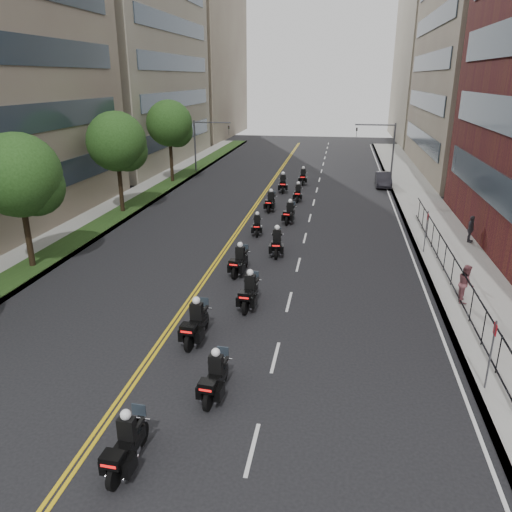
{
  "coord_description": "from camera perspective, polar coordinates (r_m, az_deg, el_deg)",
  "views": [
    {
      "loc": [
        5.2,
        -11.28,
        9.95
      ],
      "look_at": [
        1.25,
        12.22,
        1.38
      ],
      "focal_mm": 35.0,
      "sensor_mm": 36.0,
      "label": 1
    }
  ],
  "objects": [
    {
      "name": "parked_sedan",
      "position": [
        50.0,
        14.35,
        8.46
      ],
      "size": [
        1.46,
        4.09,
        1.34
      ],
      "primitive_type": "imported",
      "rotation": [
        0.0,
        0.0,
        -0.01
      ],
      "color": "black",
      "rests_on": "ground"
    },
    {
      "name": "traffic_signal_left",
      "position": [
        55.64,
        -6.04,
        13.21
      ],
      "size": [
        4.09,
        0.2,
        5.6
      ],
      "color": "#3F3F44",
      "rests_on": "ground"
    },
    {
      "name": "building_left_far",
      "position": [
        93.38,
        -7.95,
        21.46
      ],
      "size": [
        16.0,
        28.0,
        26.0
      ],
      "primitive_type": "cube",
      "color": "gray",
      "rests_on": "ground"
    },
    {
      "name": "building_right_far",
      "position": [
        90.81,
        21.27,
        20.45
      ],
      "size": [
        15.0,
        28.0,
        26.0
      ],
      "primitive_type": "cube",
      "color": "gray",
      "rests_on": "ground"
    },
    {
      "name": "iron_fence",
      "position": [
        25.64,
        21.95,
        -2.4
      ],
      "size": [
        0.05,
        28.0,
        1.5
      ],
      "color": "black",
      "rests_on": "sidewalk_right"
    },
    {
      "name": "street_trees",
      "position": [
        34.36,
        -19.14,
        10.64
      ],
      "size": [
        4.4,
        38.4,
        7.98
      ],
      "color": "#312415",
      "rests_on": "ground"
    },
    {
      "name": "motorcycle_7",
      "position": [
        36.12,
        3.85,
        4.86
      ],
      "size": [
        0.71,
        2.35,
        1.74
      ],
      "rotation": [
        0.0,
        0.0,
        -0.13
      ],
      "color": "black",
      "rests_on": "ground"
    },
    {
      "name": "motorcycle_0",
      "position": [
        14.63,
        -14.62,
        -20.28
      ],
      "size": [
        0.56,
        2.35,
        1.73
      ],
      "rotation": [
        0.0,
        0.0,
        -0.05
      ],
      "color": "black",
      "rests_on": "ground"
    },
    {
      "name": "motorcycle_9",
      "position": [
        42.73,
        4.82,
        7.13
      ],
      "size": [
        0.52,
        2.25,
        1.66
      ],
      "rotation": [
        0.0,
        0.0,
        0.02
      ],
      "color": "black",
      "rests_on": "ground"
    },
    {
      "name": "sidewalk_left",
      "position": [
        41.35,
        -15.42,
        5.23
      ],
      "size": [
        4.0,
        90.0,
        0.15
      ],
      "primitive_type": "cube",
      "color": "gray",
      "rests_on": "ground"
    },
    {
      "name": "sidewalk_right",
      "position": [
        38.21,
        19.48,
        3.64
      ],
      "size": [
        4.0,
        90.0,
        0.15
      ],
      "primitive_type": "cube",
      "color": "gray",
      "rests_on": "ground"
    },
    {
      "name": "motorcycle_1",
      "position": [
        16.82,
        -4.7,
        -13.77
      ],
      "size": [
        0.61,
        2.33,
        1.72
      ],
      "rotation": [
        0.0,
        0.0,
        -0.08
      ],
      "color": "black",
      "rests_on": "ground"
    },
    {
      "name": "motorcycle_2",
      "position": [
        20.04,
        -6.89,
        -7.75
      ],
      "size": [
        0.65,
        2.53,
        1.86
      ],
      "rotation": [
        0.0,
        0.0,
        -0.07
      ],
      "color": "black",
      "rests_on": "ground"
    },
    {
      "name": "motorcycle_8",
      "position": [
        39.36,
        1.68,
        6.15
      ],
      "size": [
        0.57,
        2.37,
        1.75
      ],
      "rotation": [
        0.0,
        0.0,
        -0.05
      ],
      "color": "black",
      "rests_on": "ground"
    },
    {
      "name": "motorcycle_5",
      "position": [
        29.41,
        2.39,
        1.44
      ],
      "size": [
        0.64,
        2.45,
        1.8
      ],
      "rotation": [
        0.0,
        0.0,
        0.08
      ],
      "color": "black",
      "rests_on": "ground"
    },
    {
      "name": "ground",
      "position": [
        15.92,
        -12.54,
        -19.48
      ],
      "size": [
        160.0,
        160.0,
        0.0
      ],
      "primitive_type": "plane",
      "color": "black",
      "rests_on": "ground"
    },
    {
      "name": "building_right_tan",
      "position": [
        61.68,
        27.01,
        22.51
      ],
      "size": [
        15.11,
        28.0,
        30.0
      ],
      "color": "gray",
      "rests_on": "ground"
    },
    {
      "name": "pedestrian_c",
      "position": [
        33.98,
        23.33,
        2.85
      ],
      "size": [
        0.82,
        1.07,
        1.69
      ],
      "primitive_type": "imported",
      "rotation": [
        0.0,
        0.0,
        1.11
      ],
      "color": "#43424A",
      "rests_on": "sidewalk_right"
    },
    {
      "name": "grass_strip",
      "position": [
        41.0,
        -14.41,
        5.34
      ],
      "size": [
        2.0,
        90.0,
        0.04
      ],
      "primitive_type": "cube",
      "color": "#1B3212",
      "rests_on": "sidewalk_left"
    },
    {
      "name": "pedestrian_b",
      "position": [
        24.81,
        22.85,
        -2.91
      ],
      "size": [
        0.74,
        0.91,
        1.79
      ],
      "primitive_type": "imported",
      "rotation": [
        0.0,
        0.0,
        1.5
      ],
      "color": "brown",
      "rests_on": "sidewalk_right"
    },
    {
      "name": "motorcycle_4",
      "position": [
        26.51,
        -1.91,
        -0.67
      ],
      "size": [
        0.71,
        2.38,
        1.76
      ],
      "rotation": [
        0.0,
        0.0,
        -0.13
      ],
      "color": "black",
      "rests_on": "ground"
    },
    {
      "name": "motorcycle_11",
      "position": [
        49.68,
        5.4,
        8.95
      ],
      "size": [
        0.56,
        2.4,
        1.77
      ],
      "rotation": [
        0.0,
        0.0,
        0.03
      ],
      "color": "black",
      "rests_on": "ground"
    },
    {
      "name": "traffic_signal_right",
      "position": [
        53.82,
        14.45,
        12.49
      ],
      "size": [
        4.09,
        0.2,
        5.6
      ],
      "color": "#3F3F44",
      "rests_on": "ground"
    },
    {
      "name": "motorcycle_3",
      "position": [
        22.71,
        -0.76,
        -4.23
      ],
      "size": [
        0.63,
        2.45,
        1.8
      ],
      "rotation": [
        0.0,
        0.0,
        -0.07
      ],
      "color": "black",
      "rests_on": "ground"
    },
    {
      "name": "motorcycle_6",
      "position": [
        33.35,
        0.13,
        3.5
      ],
      "size": [
        0.61,
        2.08,
        1.54
      ],
      "rotation": [
        0.0,
        0.0,
        0.12
      ],
      "color": "black",
      "rests_on": "ground"
    },
    {
      "name": "motorcycle_10",
      "position": [
        46.06,
        3.09,
        8.2
      ],
      "size": [
        0.7,
        2.52,
        1.86
      ],
      "rotation": [
        0.0,
        0.0,
        0.1
      ],
      "color": "black",
      "rests_on": "ground"
    },
    {
      "name": "building_left_mid",
      "position": [
        65.6,
        -16.62,
        25.2
      ],
      "size": [
        16.11,
        28.0,
        34.0
      ],
      "color": "gray",
      "rests_on": "ground"
    }
  ]
}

